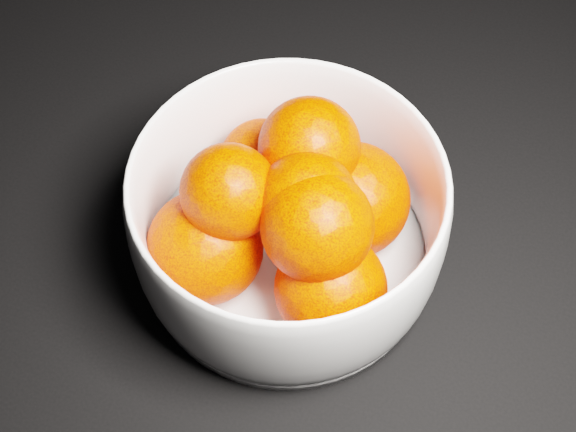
% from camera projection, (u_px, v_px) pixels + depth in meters
% --- Properties ---
extents(ground, '(3.00, 3.00, 0.00)m').
position_uv_depth(ground, '(204.00, 255.00, 0.55)').
color(ground, black).
rests_on(ground, ground).
extents(bowl, '(0.20, 0.20, 0.10)m').
position_uv_depth(bowl, '(288.00, 220.00, 0.51)').
color(bowl, white).
rests_on(bowl, ground).
extents(orange_pile, '(0.16, 0.14, 0.11)m').
position_uv_depth(orange_pile, '(293.00, 213.00, 0.50)').
color(orange_pile, red).
rests_on(orange_pile, bowl).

